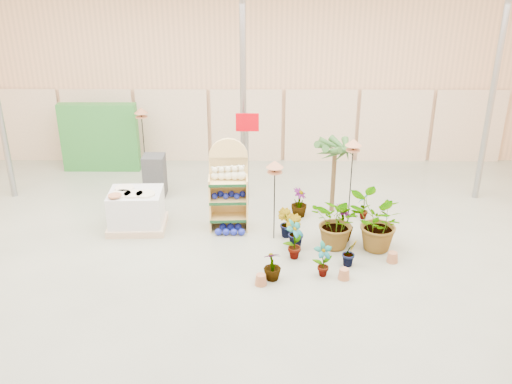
# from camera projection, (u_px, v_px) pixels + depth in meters

# --- Properties ---
(room) EXTENTS (15.20, 12.10, 4.70)m
(room) POSITION_uv_depth(u_px,v_px,m) (239.00, 144.00, 10.34)
(room) COLOR gray
(room) RESTS_ON ground
(display_shelf) EXTENTS (0.83, 0.55, 1.93)m
(display_shelf) POSITION_uv_depth(u_px,v_px,m) (229.00, 188.00, 11.88)
(display_shelf) COLOR tan
(display_shelf) RESTS_ON ground
(teddy_bears) EXTENTS (0.72, 0.20, 0.31)m
(teddy_bears) POSITION_uv_depth(u_px,v_px,m) (230.00, 174.00, 11.65)
(teddy_bears) COLOR beige
(teddy_bears) RESTS_ON display_shelf
(gazing_balls_shelf) EXTENTS (0.71, 0.24, 0.13)m
(gazing_balls_shelf) POSITION_uv_depth(u_px,v_px,m) (229.00, 195.00, 11.83)
(gazing_balls_shelf) COLOR navy
(gazing_balls_shelf) RESTS_ON display_shelf
(gazing_balls_floor) EXTENTS (0.63, 0.39, 0.15)m
(gazing_balls_floor) POSITION_uv_depth(u_px,v_px,m) (230.00, 230.00, 11.88)
(gazing_balls_floor) COLOR navy
(gazing_balls_floor) RESTS_ON ground
(pallet_stack) EXTENTS (1.22, 1.03, 0.88)m
(pallet_stack) POSITION_uv_depth(u_px,v_px,m) (137.00, 210.00, 11.95)
(pallet_stack) COLOR tan
(pallet_stack) RESTS_ON ground
(charcoal_planters) EXTENTS (0.50, 0.50, 1.00)m
(charcoal_planters) POSITION_uv_depth(u_px,v_px,m) (155.00, 176.00, 13.49)
(charcoal_planters) COLOR #2C2C2C
(charcoal_planters) RESTS_ON ground
(trellis_stock) EXTENTS (2.00, 0.30, 1.80)m
(trellis_stock) POSITION_uv_depth(u_px,v_px,m) (100.00, 137.00, 14.83)
(trellis_stock) COLOR #297129
(trellis_stock) RESTS_ON ground
(offer_sign) EXTENTS (0.50, 0.08, 2.20)m
(offer_sign) POSITION_uv_depth(u_px,v_px,m) (247.00, 141.00, 12.49)
(offer_sign) COLOR gray
(offer_sign) RESTS_ON ground
(bird_table_front) EXTENTS (0.34, 0.34, 1.70)m
(bird_table_front) POSITION_uv_depth(u_px,v_px,m) (275.00, 167.00, 11.06)
(bird_table_front) COLOR black
(bird_table_front) RESTS_ON ground
(bird_table_right) EXTENTS (0.34, 0.34, 1.88)m
(bird_table_right) POSITION_uv_depth(u_px,v_px,m) (353.00, 145.00, 11.69)
(bird_table_right) COLOR black
(bird_table_right) RESTS_ON ground
(bird_table_back) EXTENTS (0.34, 0.34, 1.84)m
(bird_table_back) POSITION_uv_depth(u_px,v_px,m) (141.00, 113.00, 14.05)
(bird_table_back) COLOR black
(bird_table_back) RESTS_ON ground
(palm) EXTENTS (0.70, 0.70, 1.76)m
(palm) POSITION_uv_depth(u_px,v_px,m) (335.00, 147.00, 12.31)
(palm) COLOR brown
(palm) RESTS_ON ground
(potted_plant_0) EXTENTS (0.48, 0.51, 0.81)m
(potted_plant_0) POSITION_uv_depth(u_px,v_px,m) (294.00, 240.00, 10.80)
(potted_plant_0) COLOR #2A511F
(potted_plant_0) RESTS_ON ground
(potted_plant_1) EXTENTS (0.49, 0.48, 0.69)m
(potted_plant_1) POSITION_uv_depth(u_px,v_px,m) (294.00, 232.00, 11.22)
(potted_plant_1) COLOR #2A511F
(potted_plant_1) RESTS_ON ground
(potted_plant_2) EXTENTS (1.31, 1.29, 1.10)m
(potted_plant_2) POSITION_uv_depth(u_px,v_px,m) (338.00, 222.00, 11.14)
(potted_plant_2) COLOR #2A511F
(potted_plant_2) RESTS_ON ground
(potted_plant_3) EXTENTS (0.46, 0.46, 0.78)m
(potted_plant_3) POSITION_uv_depth(u_px,v_px,m) (342.00, 223.00, 11.47)
(potted_plant_3) COLOR #2A511F
(potted_plant_3) RESTS_ON ground
(potted_plant_4) EXTENTS (0.35, 0.39, 0.62)m
(potted_plant_4) POSITION_uv_depth(u_px,v_px,m) (364.00, 205.00, 12.42)
(potted_plant_4) COLOR #2A511F
(potted_plant_4) RESTS_ON ground
(potted_plant_5) EXTENTS (0.43, 0.41, 0.60)m
(potted_plant_5) POSITION_uv_depth(u_px,v_px,m) (285.00, 223.00, 11.67)
(potted_plant_5) COLOR #2A511F
(potted_plant_5) RESTS_ON ground
(potted_plant_7) EXTENTS (0.36, 0.36, 0.56)m
(potted_plant_7) POSITION_uv_depth(u_px,v_px,m) (272.00, 265.00, 10.18)
(potted_plant_7) COLOR #2A511F
(potted_plant_7) RESTS_ON ground
(potted_plant_8) EXTENTS (0.41, 0.34, 0.67)m
(potted_plant_8) POSITION_uv_depth(u_px,v_px,m) (323.00, 260.00, 10.25)
(potted_plant_8) COLOR #2A511F
(potted_plant_8) RESTS_ON ground
(potted_plant_9) EXTENTS (0.38, 0.36, 0.55)m
(potted_plant_9) POSITION_uv_depth(u_px,v_px,m) (350.00, 252.00, 10.62)
(potted_plant_9) COLOR #2A511F
(potted_plant_9) RESTS_ON ground
(potted_plant_10) EXTENTS (1.24, 1.14, 1.17)m
(potted_plant_10) POSITION_uv_depth(u_px,v_px,m) (377.00, 223.00, 11.03)
(potted_plant_10) COLOR #2A511F
(potted_plant_10) RESTS_ON ground
(potted_plant_11) EXTENTS (0.48, 0.48, 0.65)m
(potted_plant_11) POSITION_uv_depth(u_px,v_px,m) (299.00, 203.00, 12.51)
(potted_plant_11) COLOR #2A511F
(potted_plant_11) RESTS_ON ground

